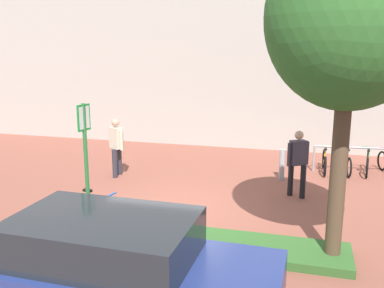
{
  "coord_description": "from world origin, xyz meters",
  "views": [
    {
      "loc": [
        2.8,
        -9.02,
        3.71
      ],
      "look_at": [
        -0.25,
        2.07,
        1.15
      ],
      "focal_mm": 40.13,
      "sensor_mm": 36.0,
      "label": 1
    }
  ],
  "objects_px": {
    "person_shirt_white": "(116,144)",
    "car_navy_sedan": "(115,273)",
    "bike_rack_cluster": "(368,163)",
    "bollard_steel": "(282,165)",
    "bike_at_sign": "(96,214)",
    "person_suited_navy": "(298,159)",
    "tree_sidewalk": "(350,19)",
    "parking_sign_post": "(86,151)"
  },
  "relations": [
    {
      "from": "car_navy_sedan",
      "to": "person_shirt_white",
      "type": "bearing_deg",
      "value": 114.97
    },
    {
      "from": "parking_sign_post",
      "to": "bike_rack_cluster",
      "type": "relative_size",
      "value": 0.84
    },
    {
      "from": "bollard_steel",
      "to": "car_navy_sedan",
      "type": "xyz_separation_m",
      "value": [
        -1.73,
        -7.37,
        0.31
      ]
    },
    {
      "from": "person_shirt_white",
      "to": "person_suited_navy",
      "type": "height_order",
      "value": "same"
    },
    {
      "from": "tree_sidewalk",
      "to": "bollard_steel",
      "type": "relative_size",
      "value": 6.33
    },
    {
      "from": "tree_sidewalk",
      "to": "bollard_steel",
      "type": "xyz_separation_m",
      "value": [
        -1.2,
        4.71,
        -3.72
      ]
    },
    {
      "from": "bike_rack_cluster",
      "to": "parking_sign_post",
      "type": "bearing_deg",
      "value": -134.89
    },
    {
      "from": "bike_at_sign",
      "to": "person_shirt_white",
      "type": "relative_size",
      "value": 0.96
    },
    {
      "from": "bike_rack_cluster",
      "to": "bike_at_sign",
      "type": "bearing_deg",
      "value": -135.4
    },
    {
      "from": "bike_rack_cluster",
      "to": "person_suited_navy",
      "type": "height_order",
      "value": "person_suited_navy"
    },
    {
      "from": "bike_rack_cluster",
      "to": "bollard_steel",
      "type": "height_order",
      "value": "bollard_steel"
    },
    {
      "from": "parking_sign_post",
      "to": "car_navy_sedan",
      "type": "bearing_deg",
      "value": -54.9
    },
    {
      "from": "bollard_steel",
      "to": "person_suited_navy",
      "type": "height_order",
      "value": "person_suited_navy"
    },
    {
      "from": "bike_at_sign",
      "to": "person_shirt_white",
      "type": "height_order",
      "value": "person_shirt_white"
    },
    {
      "from": "parking_sign_post",
      "to": "bike_at_sign",
      "type": "distance_m",
      "value": 1.4
    },
    {
      "from": "bike_rack_cluster",
      "to": "person_suited_navy",
      "type": "distance_m",
      "value": 3.4
    },
    {
      "from": "bike_rack_cluster",
      "to": "person_suited_navy",
      "type": "relative_size",
      "value": 1.86
    },
    {
      "from": "bollard_steel",
      "to": "person_shirt_white",
      "type": "distance_m",
      "value": 4.85
    },
    {
      "from": "person_shirt_white",
      "to": "car_navy_sedan",
      "type": "bearing_deg",
      "value": -65.03
    },
    {
      "from": "parking_sign_post",
      "to": "car_navy_sedan",
      "type": "relative_size",
      "value": 0.62
    },
    {
      "from": "tree_sidewalk",
      "to": "bollard_steel",
      "type": "height_order",
      "value": "tree_sidewalk"
    },
    {
      "from": "tree_sidewalk",
      "to": "person_shirt_white",
      "type": "bearing_deg",
      "value": 147.38
    },
    {
      "from": "bike_at_sign",
      "to": "person_shirt_white",
      "type": "bearing_deg",
      "value": 108.48
    },
    {
      "from": "tree_sidewalk",
      "to": "bike_at_sign",
      "type": "xyz_separation_m",
      "value": [
        -4.71,
        0.13,
        -3.82
      ]
    },
    {
      "from": "bike_rack_cluster",
      "to": "bollard_steel",
      "type": "distance_m",
      "value": 2.78
    },
    {
      "from": "bollard_steel",
      "to": "bike_at_sign",
      "type": "bearing_deg",
      "value": -127.42
    },
    {
      "from": "bike_at_sign",
      "to": "car_navy_sedan",
      "type": "bearing_deg",
      "value": -57.41
    },
    {
      "from": "parking_sign_post",
      "to": "bike_at_sign",
      "type": "xyz_separation_m",
      "value": [
        0.06,
        0.17,
        -1.39
      ]
    },
    {
      "from": "tree_sidewalk",
      "to": "parking_sign_post",
      "type": "distance_m",
      "value": 5.36
    },
    {
      "from": "bike_at_sign",
      "to": "person_shirt_white",
      "type": "xyz_separation_m",
      "value": [
        -1.23,
        3.68,
        0.63
      ]
    },
    {
      "from": "bike_at_sign",
      "to": "bollard_steel",
      "type": "relative_size",
      "value": 1.84
    },
    {
      "from": "person_suited_navy",
      "to": "bollard_steel",
      "type": "bearing_deg",
      "value": 108.51
    },
    {
      "from": "parking_sign_post",
      "to": "person_shirt_white",
      "type": "xyz_separation_m",
      "value": [
        -1.17,
        3.84,
        -0.76
      ]
    },
    {
      "from": "tree_sidewalk",
      "to": "person_shirt_white",
      "type": "xyz_separation_m",
      "value": [
        -5.94,
        3.8,
        -3.19
      ]
    },
    {
      "from": "bollard_steel",
      "to": "person_suited_navy",
      "type": "xyz_separation_m",
      "value": [
        0.46,
        -1.38,
        0.53
      ]
    },
    {
      "from": "bike_at_sign",
      "to": "person_suited_navy",
      "type": "relative_size",
      "value": 0.96
    },
    {
      "from": "person_shirt_white",
      "to": "car_navy_sedan",
      "type": "relative_size",
      "value": 0.4
    },
    {
      "from": "tree_sidewalk",
      "to": "bike_at_sign",
      "type": "height_order",
      "value": "tree_sidewalk"
    },
    {
      "from": "tree_sidewalk",
      "to": "person_shirt_white",
      "type": "distance_m",
      "value": 7.74
    },
    {
      "from": "tree_sidewalk",
      "to": "bike_rack_cluster",
      "type": "relative_size",
      "value": 1.78
    },
    {
      "from": "bike_rack_cluster",
      "to": "person_shirt_white",
      "type": "height_order",
      "value": "person_shirt_white"
    },
    {
      "from": "parking_sign_post",
      "to": "bollard_steel",
      "type": "height_order",
      "value": "parking_sign_post"
    }
  ]
}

